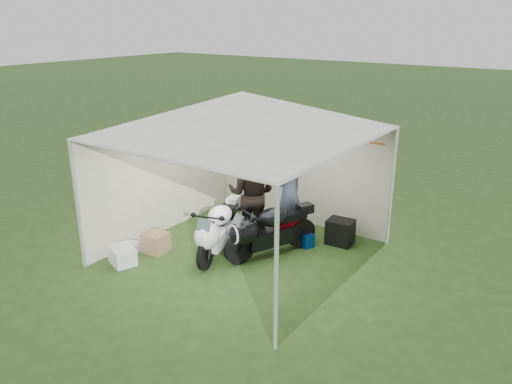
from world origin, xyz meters
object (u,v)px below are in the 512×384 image
crate_2 (131,248)px  crate_1 (156,242)px  motorcycle_black (266,230)px  person_dark_jacket (252,194)px  crate_0 (122,255)px  motorcycle_white (217,229)px  paddock_stand (305,239)px  person_blue_jacket (289,192)px  equipment_box (340,232)px  canopy_tent (243,116)px

crate_2 → crate_1: bearing=45.4°
motorcycle_black → crate_1: size_ratio=4.51×
person_dark_jacket → crate_0: 2.62m
motorcycle_white → crate_1: 1.23m
person_dark_jacket → paddock_stand: bearing=-177.6°
person_blue_jacket → crate_2: 3.19m
motorcycle_white → crate_0: motorcycle_white is taller
motorcycle_white → crate_2: (-1.38, -0.87, -0.42)m
paddock_stand → equipment_box: (0.51, 0.47, 0.11)m
canopy_tent → paddock_stand: (0.74, 0.95, -2.44)m
paddock_stand → person_blue_jacket: bearing=157.8°
crate_0 → motorcycle_black: bearing=41.4°
motorcycle_black → person_blue_jacket: bearing=121.2°
equipment_box → canopy_tent: bearing=-131.3°
crate_0 → crate_2: size_ratio=1.68×
crate_1 → crate_2: size_ratio=1.41×
person_dark_jacket → crate_0: size_ratio=4.08×
canopy_tent → crate_2: 3.25m
crate_1 → crate_2: crate_1 is taller
canopy_tent → person_dark_jacket: 1.70m
paddock_stand → person_dark_jacket: (-0.96, -0.40, 0.85)m
canopy_tent → motorcycle_black: bearing=21.3°
paddock_stand → crate_1: 2.82m
canopy_tent → motorcycle_white: 2.11m
motorcycle_black → crate_2: motorcycle_black is taller
equipment_box → motorcycle_white: bearing=-133.0°
person_blue_jacket → paddock_stand: bearing=75.5°
canopy_tent → motorcycle_black: (0.39, 0.15, -2.05)m
person_dark_jacket → crate_1: 2.02m
motorcycle_white → crate_0: (-1.18, -1.24, -0.36)m
motorcycle_black → crate_1: (-1.81, -1.01, -0.35)m
equipment_box → crate_1: 3.52m
motorcycle_white → person_dark_jacket: bearing=63.1°
person_dark_jacket → crate_0: (-1.33, -2.11, -0.82)m
motorcycle_white → person_dark_jacket: size_ratio=0.94×
crate_1 → motorcycle_white: bearing=27.2°
paddock_stand → crate_0: 3.40m
canopy_tent → crate_0: bearing=-134.8°
canopy_tent → crate_1: 2.92m
crate_1 → crate_0: bearing=-100.1°
crate_1 → person_blue_jacket: bearing=50.1°
paddock_stand → crate_1: size_ratio=0.88×
canopy_tent → crate_0: (-1.55, -1.56, -2.42)m
crate_0 → crate_1: (0.13, 0.70, 0.02)m
motorcycle_black → crate_0: 2.61m
motorcycle_white → person_blue_jacket: (0.63, 1.47, 0.42)m
motorcycle_white → motorcycle_black: (0.76, 0.47, 0.01)m
canopy_tent → crate_2: (-1.75, -1.19, -2.47)m
equipment_box → crate_2: (-3.00, -2.61, -0.14)m
equipment_box → crate_1: equipment_box is taller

